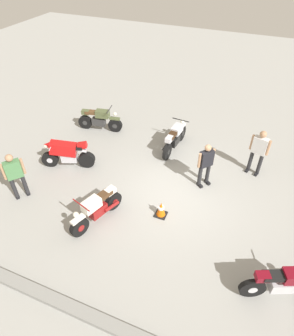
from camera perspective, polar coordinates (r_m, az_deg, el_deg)
The scene contains 11 objects.
ground_plane at distance 10.02m, azimuth 5.42°, elevation -4.95°, with size 40.00×40.00×0.00m, color #9E9E99.
curb_edge at distance 7.54m, azimuth -7.09°, elevation -27.83°, with size 14.00×0.30×0.15m, color gray.
motorcycle_cream_vintage at distance 8.96m, azimuth -9.64°, elevation -7.77°, with size 0.92×1.90×1.07m.
motorcycle_red_sportbike at distance 11.09m, azimuth -15.19°, elevation 2.78°, with size 1.88×0.97×1.14m.
motorcycle_silver_cruiser at distance 11.69m, azimuth 5.37°, elevation 5.80°, with size 0.70×2.09×1.09m.
motorcycle_maroon_cruiser at distance 8.10m, azimuth 24.91°, elevation -19.40°, with size 1.96×1.00×1.09m.
motorcycle_olive_vintage at distance 13.03m, azimuth -9.12°, elevation 9.14°, with size 1.94×0.71×1.07m.
person_in_green_shirt at distance 10.09m, azimuth -24.10°, elevation -0.99°, with size 0.53×0.58×1.73m.
person_in_black_shirt at distance 9.92m, azimuth 11.24°, elevation 1.00°, with size 0.52×0.55×1.64m.
person_in_white_shirt at distance 10.90m, azimuth 20.72°, elevation 3.35°, with size 0.67×0.41×1.74m.
traffic_cone at distance 9.15m, azimuth 2.72°, elevation -7.90°, with size 0.36×0.36×0.53m.
Camera 1 is at (-1.85, 6.91, 7.02)m, focal length 31.66 mm.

